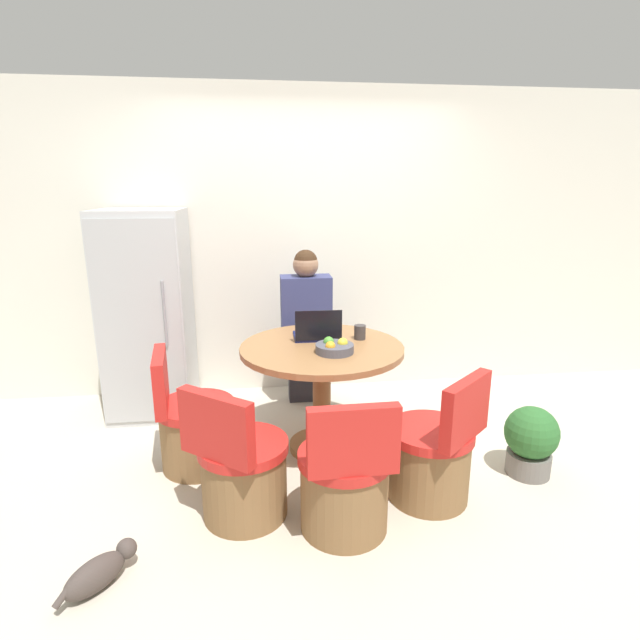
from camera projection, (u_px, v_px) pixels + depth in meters
name	position (u px, v px, depth m)	size (l,w,h in m)	color
ground_plane	(329.00, 467.00, 3.28)	(12.00, 12.00, 0.00)	beige
wall_back	(306.00, 245.00, 4.33)	(7.00, 0.06, 2.60)	silver
refrigerator	(148.00, 314.00, 3.94)	(0.64, 0.67, 1.62)	silver
dining_table	(322.00, 371.00, 3.37)	(1.09, 1.09, 0.76)	olive
chair_near_camera	(345.00, 485.00, 2.63)	(0.50, 0.50, 0.79)	brown
chair_near_right_corner	(432.00, 457.00, 2.90)	(0.57, 0.57, 0.79)	brown
chair_left_side	(194.00, 429.00, 3.24)	(0.51, 0.50, 0.79)	brown
chair_near_left_corner	(242.00, 473.00, 2.74)	(0.57, 0.57, 0.79)	brown
person_seated	(306.00, 322.00, 4.07)	(0.40, 0.37, 1.31)	#2D2D38
laptop	(317.00, 333.00, 3.46)	(0.32, 0.25, 0.22)	#141947
fruit_bowl	(334.00, 347.00, 3.18)	(0.25, 0.25, 0.09)	#4C4C56
coffee_cup	(360.00, 332.00, 3.45)	(0.08, 0.08, 0.10)	#383333
cat	(99.00, 572.00, 2.28)	(0.30, 0.34, 0.15)	#473D38
potted_plant	(531.00, 440.00, 3.16)	(0.33, 0.33, 0.45)	slate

